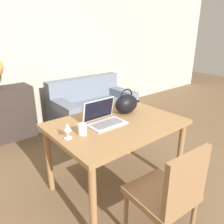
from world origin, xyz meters
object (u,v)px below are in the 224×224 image
object	(u,v)px
chair	(169,193)
drinking_glass	(82,129)
handbag	(126,104)
couch	(93,109)
laptop	(103,117)
wine_glass	(67,128)

from	to	relation	value
chair	drinking_glass	distance (m)	0.86
handbag	couch	bearing A→B (deg)	69.52
handbag	laptop	bearing A→B (deg)	-170.66
drinking_glass	handbag	distance (m)	0.67
drinking_glass	handbag	xyz separation A→B (m)	(0.65, 0.14, 0.06)
chair	handbag	distance (m)	1.06
wine_glass	handbag	world-z (taller)	handbag
wine_glass	laptop	bearing A→B (deg)	9.48
drinking_glass	wine_glass	xyz separation A→B (m)	(-0.14, 0.01, 0.05)
chair	couch	world-z (taller)	chair
handbag	drinking_glass	bearing A→B (deg)	-167.85
drinking_glass	wine_glass	world-z (taller)	wine_glass
wine_glass	handbag	size ratio (longest dim) A/B	0.50
chair	wine_glass	xyz separation A→B (m)	(-0.38, 0.78, 0.35)
chair	drinking_glass	world-z (taller)	chair
chair	couch	bearing A→B (deg)	71.94
chair	laptop	bearing A→B (deg)	90.56
laptop	wine_glass	world-z (taller)	laptop
couch	handbag	bearing A→B (deg)	-110.48
chair	wine_glass	world-z (taller)	wine_glass
chair	handbag	xyz separation A→B (m)	(0.41, 0.91, 0.36)
laptop	handbag	xyz separation A→B (m)	(0.36, 0.06, 0.05)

